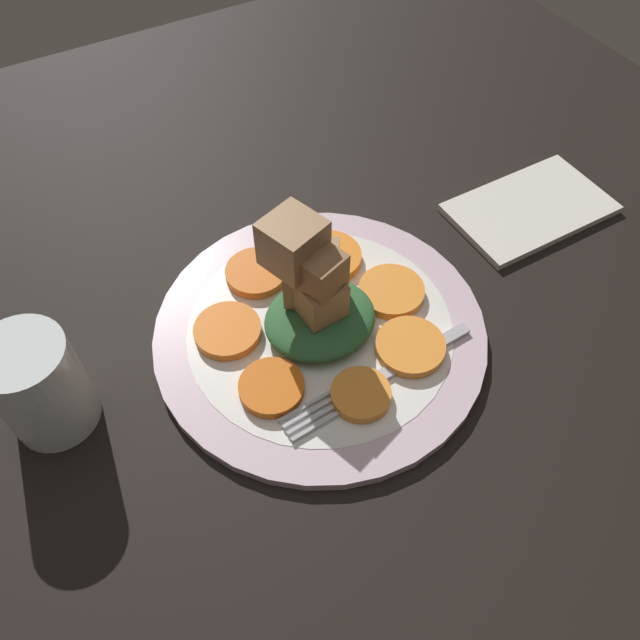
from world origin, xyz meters
TOP-DOWN VIEW (x-y plane):
  - table_slab at (0.00, 0.00)cm, footprint 120.00×120.00cm
  - plate at (0.00, 0.00)cm, footprint 30.21×30.21cm
  - carrot_slice_0 at (7.73, 0.17)cm, footprint 6.21×6.21cm
  - carrot_slice_1 at (4.75, 6.75)cm, footprint 6.59×6.59cm
  - carrot_slice_2 at (-2.29, 8.39)cm, footprint 5.96×5.96cm
  - carrot_slice_3 at (-7.56, 3.45)cm, footprint 6.07×6.07cm
  - carrot_slice_4 at (-6.84, -3.77)cm, footprint 5.57×5.57cm
  - carrot_slice_5 at (-0.69, -8.05)cm, footprint 5.09×5.09cm
  - carrot_slice_6 at (5.65, -6.09)cm, footprint 6.18×6.18cm
  - center_pile at (-0.08, 0.88)cm, footprint 10.17×10.09cm
  - fork at (1.35, -7.30)cm, footprint 19.16×2.77cm
  - water_glass at (-23.22, 3.54)cm, footprint 7.01×7.01cm
  - napkin at (27.74, 3.03)cm, footprint 16.98×10.19cm

SIDE VIEW (x-z plane):
  - table_slab at x=0.00cm, z-range 0.00..2.00cm
  - napkin at x=27.74cm, z-range 2.00..2.80cm
  - plate at x=0.00cm, z-range 1.99..3.04cm
  - fork at x=1.35cm, z-range 3.10..3.50cm
  - carrot_slice_0 at x=7.73cm, z-range 3.10..3.99cm
  - carrot_slice_1 at x=4.75cm, z-range 3.10..3.99cm
  - carrot_slice_2 at x=-2.29cm, z-range 3.10..3.99cm
  - carrot_slice_3 at x=-7.56cm, z-range 3.10..3.99cm
  - carrot_slice_4 at x=-6.84cm, z-range 3.10..3.99cm
  - carrot_slice_5 at x=-0.69cm, z-range 3.10..3.99cm
  - carrot_slice_6 at x=5.65cm, z-range 3.10..3.99cm
  - water_glass at x=-23.22cm, z-range 2.00..11.40cm
  - center_pile at x=-0.08cm, z-range 1.55..12.79cm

